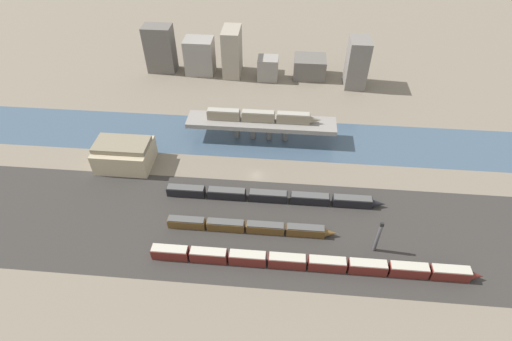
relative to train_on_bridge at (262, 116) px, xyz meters
name	(u,v)px	position (x,y,z in m)	size (l,w,h in m)	color
ground_plane	(256,175)	(-0.18, -22.00, -10.33)	(400.00, 400.00, 0.00)	#756B5B
railbed_yard	(250,228)	(-0.18, -46.00, -10.32)	(280.00, 42.00, 0.01)	#33302D
river_water	(261,138)	(-0.18, 0.00, -10.32)	(320.00, 25.36, 0.01)	#3D5166
bridge	(261,124)	(-0.18, 0.00, -3.43)	(57.36, 9.92, 8.29)	gray
train_on_bridge	(262,116)	(0.00, 0.00, 0.00)	(43.53, 2.89, 4.17)	gray
train_yard_near	(311,263)	(18.62, -58.87, -8.28)	(93.09, 3.06, 4.15)	#5B1E19
train_yard_mid	(250,227)	(0.07, -47.11, -8.61)	(52.48, 2.73, 3.52)	brown
train_yard_far	(273,196)	(6.39, -33.54, -8.57)	(72.47, 2.97, 3.58)	black
warehouse_building	(124,154)	(-48.21, -19.78, -5.62)	(19.46, 14.52, 9.90)	tan
signal_tower	(378,237)	(37.41, -51.19, -4.43)	(1.00, 1.00, 12.13)	#4C4C51
city_block_far_left	(160,49)	(-53.08, 51.15, 0.86)	(13.44, 8.83, 22.37)	#605B56
city_block_left	(200,56)	(-33.86, 50.42, -1.79)	(13.55, 10.52, 17.08)	gray
city_block_center	(232,52)	(-18.08, 50.77, 0.89)	(8.16, 14.24, 22.44)	gray
city_block_right	(268,68)	(-0.63, 47.06, -4.93)	(9.53, 8.44, 10.80)	gray
city_block_far_right	(310,67)	(19.18, 51.17, -5.46)	(15.07, 12.50, 9.74)	#605B56
city_block_tall	(357,63)	(40.09, 44.95, 0.83)	(9.30, 12.19, 22.31)	slate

